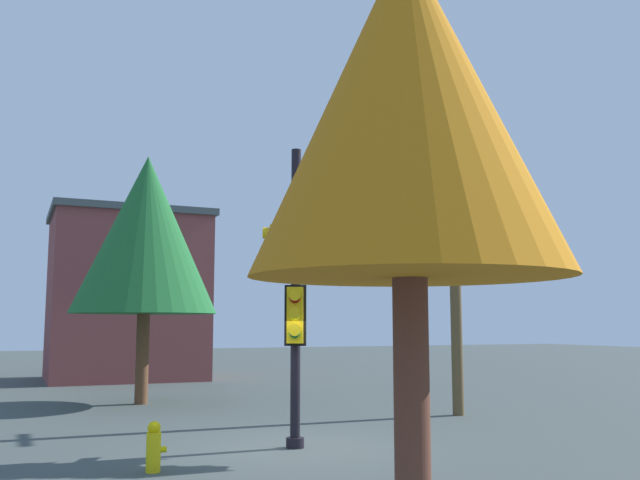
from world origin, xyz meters
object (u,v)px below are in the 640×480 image
object	(u,v)px
tree_near	(146,234)
tree_mid	(407,106)
brick_building	(126,295)
utility_pole	(455,250)
signal_pole_assembly	(362,243)
fire_hydrant	(154,447)

from	to	relation	value
tree_near	tree_mid	bearing A→B (deg)	-91.10
tree_near	brick_building	world-z (taller)	tree_near
tree_near	utility_pole	bearing A→B (deg)	-39.92
signal_pole_assembly	utility_pole	world-z (taller)	utility_pole
brick_building	tree_mid	bearing A→B (deg)	-92.76
signal_pole_assembly	tree_mid	bearing A→B (deg)	-113.95
utility_pole	tree_near	distance (m)	9.70
utility_pole	brick_building	world-z (taller)	utility_pole
tree_near	brick_building	size ratio (longest dim) A/B	1.03
signal_pole_assembly	tree_mid	world-z (taller)	tree_mid
utility_pole	brick_building	bearing A→B (deg)	111.05
brick_building	fire_hydrant	bearing A→B (deg)	-96.86
signal_pole_assembly	brick_building	size ratio (longest dim) A/B	0.80
tree_mid	brick_building	world-z (taller)	brick_building
fire_hydrant	tree_mid	xyz separation A→B (m)	(1.20, -6.24, 4.15)
tree_mid	brick_building	distance (m)	27.09
signal_pole_assembly	tree_near	world-z (taller)	tree_near
brick_building	utility_pole	bearing A→B (deg)	-68.95
utility_pole	tree_near	size ratio (longest dim) A/B	1.12
fire_hydrant	tree_near	xyz separation A→B (m)	(1.52, 10.30, 4.88)
utility_pole	fire_hydrant	distance (m)	10.64
fire_hydrant	utility_pole	bearing A→B (deg)	24.61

